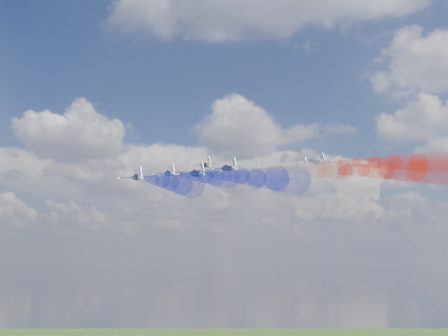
% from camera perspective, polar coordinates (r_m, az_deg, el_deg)
% --- Properties ---
extents(jet_lead, '(14.40, 15.44, 6.10)m').
position_cam_1_polar(jet_lead, '(156.08, -1.96, 0.28)').
color(jet_lead, black).
extents(trail_lead, '(26.04, 37.73, 11.27)m').
position_cam_1_polar(trail_lead, '(131.04, 1.31, 0.27)').
color(trail_lead, white).
extents(jet_inner_left, '(14.40, 15.44, 6.10)m').
position_cam_1_polar(jet_inner_left, '(141.67, -5.70, -0.60)').
color(jet_inner_left, black).
extents(trail_inner_left, '(26.04, 37.73, 11.27)m').
position_cam_1_polar(trail_inner_left, '(116.14, -2.83, -0.81)').
color(trail_inner_left, '#1721C8').
extents(jet_inner_right, '(14.40, 15.44, 6.10)m').
position_cam_1_polar(jet_inner_right, '(146.79, 2.91, -0.01)').
color(jet_inner_right, black).
extents(trail_inner_right, '(26.04, 37.73, 11.27)m').
position_cam_1_polar(trail_inner_right, '(122.65, 7.39, -0.09)').
color(trail_inner_right, red).
extents(jet_outer_left, '(14.40, 15.44, 6.10)m').
position_cam_1_polar(jet_outer_left, '(125.40, -8.98, -1.02)').
color(jet_outer_left, black).
extents(trail_outer_left, '(26.04, 37.73, 11.27)m').
position_cam_1_polar(trail_outer_left, '(99.53, -6.48, -1.38)').
color(trail_outer_left, '#1721C8').
extents(jet_center_third, '(14.40, 15.44, 6.10)m').
position_cam_1_polar(jet_center_third, '(130.60, 0.54, -0.05)').
color(jet_center_third, black).
extents(trail_center_third, '(26.04, 37.73, 11.27)m').
position_cam_1_polar(trail_center_third, '(106.05, 5.17, -0.15)').
color(trail_center_third, white).
extents(jet_outer_right, '(14.40, 15.44, 6.10)m').
position_cam_1_polar(jet_outer_right, '(140.68, 9.49, 0.55)').
color(jet_outer_right, black).
extents(trail_outer_right, '(26.04, 37.73, 11.27)m').
position_cam_1_polar(trail_outer_right, '(118.07, 15.49, 0.58)').
color(trail_outer_right, red).
extents(jet_rear_left, '(14.40, 15.44, 6.10)m').
position_cam_1_polar(jet_rear_left, '(114.16, -2.80, -0.62)').
color(jet_rear_left, black).
extents(trail_rear_left, '(26.04, 37.73, 11.27)m').
position_cam_1_polar(trail_rear_left, '(89.09, 1.77, -0.90)').
color(trail_rear_left, '#1721C8').
extents(jet_rear_right, '(14.40, 15.44, 6.10)m').
position_cam_1_polar(jet_rear_right, '(121.79, 7.66, -0.13)').
color(jet_rear_right, black).
extents(trail_rear_right, '(26.04, 37.73, 11.27)m').
position_cam_1_polar(trail_rear_right, '(98.83, 14.40, -0.26)').
color(trail_rear_right, red).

